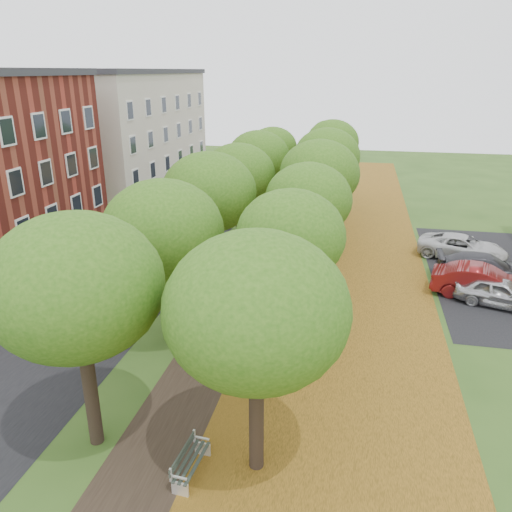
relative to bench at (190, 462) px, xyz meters
The scene contains 12 objects.
ground 1.19m from the bench, 144.00° to the left, with size 120.00×120.00×0.00m, color #2D4C19.
street_asphalt 17.77m from the bench, 118.22° to the left, with size 8.00×70.00×0.01m, color black.
footpath 15.69m from the bench, 93.30° to the left, with size 3.20×70.00×0.01m, color black.
leaf_verge 16.19m from the bench, 75.34° to the left, with size 7.50×70.00×0.01m, color #96631B.
tree_row_west 16.50m from the bench, 101.21° to the left, with size 4.30×34.30×6.44m.
tree_row_east 16.29m from the bench, 83.81° to the left, with size 4.30×34.30×6.44m.
building_cream 38.42m from the bench, 118.01° to the left, with size 10.30×20.30×10.40m.
bench is the anchor object (origin of this frame).
car_silver 16.64m from the bench, 50.03° to the left, with size 1.58×3.93×1.34m, color #B4B4B9.
car_red 16.89m from the bench, 53.28° to the left, with size 1.63×4.69×1.54m, color maroon.
car_grey 19.02m from the bench, 55.85° to the left, with size 1.98×4.87×1.41m, color #313136.
car_white 21.52m from the bench, 62.01° to the left, with size 2.26×4.89×1.36m, color silver.
Camera 1 is at (4.80, -10.69, 10.27)m, focal length 35.00 mm.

